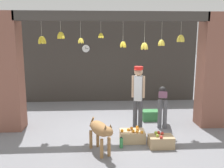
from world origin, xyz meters
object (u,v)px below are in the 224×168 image
object	(u,v)px
produce_box_green	(150,115)
worker_stooping	(163,102)
fruit_crate_apples	(161,141)
shopkeeper	(138,93)
wall_clock	(86,49)
water_bottle	(121,143)
dog	(100,130)
fruit_crate_oranges	(132,136)

from	to	relation	value
produce_box_green	worker_stooping	bearing A→B (deg)	-64.35
worker_stooping	fruit_crate_apples	distance (m)	1.56
shopkeeper	worker_stooping	bearing A→B (deg)	-134.11
wall_clock	water_bottle	bearing A→B (deg)	-77.33
fruit_crate_apples	water_bottle	distance (m)	0.91
produce_box_green	dog	bearing A→B (deg)	-125.97
worker_stooping	fruit_crate_oranges	bearing A→B (deg)	-120.22
worker_stooping	produce_box_green	world-z (taller)	worker_stooping
water_bottle	fruit_crate_oranges	bearing A→B (deg)	48.77
fruit_crate_oranges	water_bottle	distance (m)	0.46
fruit_crate_oranges	shopkeeper	bearing A→B (deg)	70.15
worker_stooping	shopkeeper	bearing A→B (deg)	-137.22
shopkeeper	wall_clock	size ratio (longest dim) A/B	5.81
dog	shopkeeper	bearing A→B (deg)	114.25
worker_stooping	wall_clock	size ratio (longest dim) A/B	3.49
shopkeeper	fruit_crate_apples	world-z (taller)	shopkeeper
shopkeeper	wall_clock	world-z (taller)	wall_clock
shopkeeper	produce_box_green	xyz separation A→B (m)	(0.54, 0.92, -0.89)
shopkeeper	produce_box_green	bearing A→B (deg)	-104.07
dog	fruit_crate_apples	size ratio (longest dim) A/B	1.76
dog	worker_stooping	xyz separation A→B (m)	(1.76, 1.62, 0.18)
fruit_crate_oranges	produce_box_green	size ratio (longest dim) A/B	1.18
water_bottle	fruit_crate_apples	bearing A→B (deg)	-0.84
worker_stooping	fruit_crate_oranges	distance (m)	1.55
produce_box_green	wall_clock	xyz separation A→B (m)	(-2.01, 2.38, 1.91)
fruit_crate_apples	wall_clock	size ratio (longest dim) A/B	1.84
wall_clock	worker_stooping	bearing A→B (deg)	-51.88
dog	wall_clock	world-z (taller)	wall_clock
shopkeeper	wall_clock	bearing A→B (deg)	-49.77
fruit_crate_oranges	fruit_crate_apples	distance (m)	0.70
water_bottle	wall_clock	size ratio (longest dim) A/B	0.86
shopkeeper	water_bottle	world-z (taller)	shopkeeper
dog	fruit_crate_oranges	size ratio (longest dim) A/B	1.66
dog	wall_clock	xyz separation A→B (m)	(-0.49, 4.48, 1.54)
worker_stooping	wall_clock	world-z (taller)	wall_clock
fruit_crate_oranges	produce_box_green	distance (m)	1.71
dog	fruit_crate_apples	distance (m)	1.44
fruit_crate_oranges	produce_box_green	xyz separation A→B (m)	(0.76, 1.53, 0.01)
fruit_crate_oranges	dog	bearing A→B (deg)	-143.51
worker_stooping	fruit_crate_apples	world-z (taller)	worker_stooping
fruit_crate_apples	produce_box_green	bearing A→B (deg)	85.46
water_bottle	wall_clock	bearing A→B (deg)	102.67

